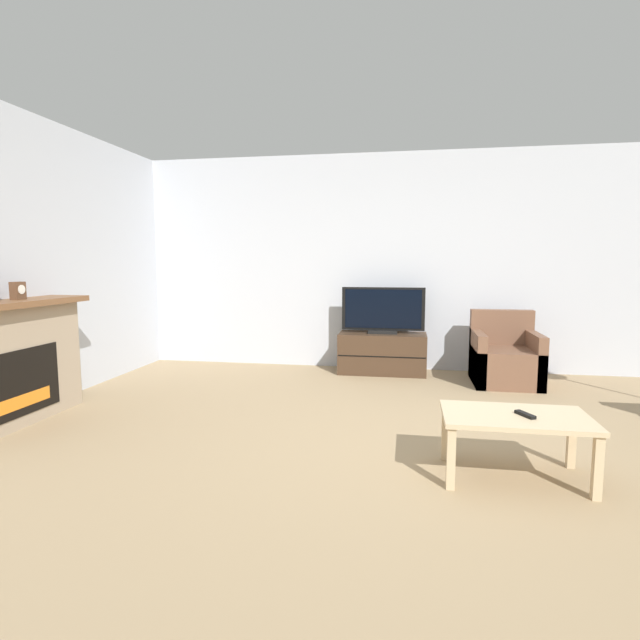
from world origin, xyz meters
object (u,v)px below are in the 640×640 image
mantel_clock (18,291)px  tv_stand (382,353)px  tv (383,312)px  coffee_table (515,424)px  fireplace (6,363)px  remote (525,415)px  armchair (505,359)px

mantel_clock → tv_stand: mantel_clock is taller
tv → coffee_table: (0.97, -2.89, -0.40)m
fireplace → remote: size_ratio=10.35×
coffee_table → remote: bearing=-24.7°
coffee_table → armchair: bearing=81.0°
tv_stand → tv: (-0.00, -0.00, 0.51)m
tv_stand → armchair: size_ratio=1.31×
tv → tv_stand: bearing=90.0°
fireplace → tv: bearing=41.0°
tv → armchair: (1.38, -0.30, -0.48)m
fireplace → mantel_clock: bearing=83.7°
armchair → fireplace: bearing=-152.4°
remote → mantel_clock: bearing=144.3°
fireplace → remote: fireplace is taller
fireplace → armchair: fireplace is taller
armchair → remote: 2.65m
remote → armchair: bearing=53.9°
tv_stand → coffee_table: bearing=-71.5°
armchair → coffee_table: size_ratio=0.90×
remote → tv: bearing=81.0°
fireplace → armchair: bearing=27.6°
mantel_clock → coffee_table: bearing=-7.2°
fireplace → mantel_clock: mantel_clock is taller
mantel_clock → fireplace: bearing=-96.3°
fireplace → tv_stand: fireplace is taller
mantel_clock → coffee_table: 3.99m
fireplace → tv_stand: 3.91m
mantel_clock → tv: size_ratio=0.15×
tv_stand → tv: bearing=-90.0°
armchair → remote: bearing=-97.9°
tv_stand → fireplace: bearing=-139.0°
remote → fireplace: bearing=146.6°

